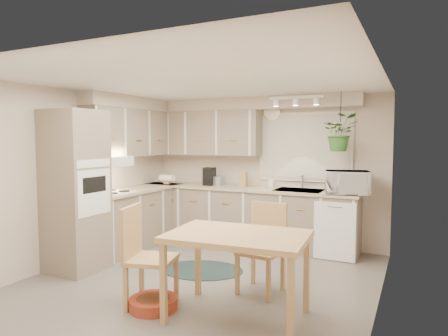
{
  "coord_description": "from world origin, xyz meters",
  "views": [
    {
      "loc": [
        2.32,
        -4.17,
        1.73
      ],
      "look_at": [
        0.03,
        0.55,
        1.34
      ],
      "focal_mm": 32.0,
      "sensor_mm": 36.0,
      "label": 1
    }
  ],
  "objects_px": {
    "dining_table": "(238,276)",
    "chair_back": "(261,249)",
    "pet_bed": "(153,303)",
    "microwave": "(347,180)",
    "chair_left": "(152,256)",
    "braided_rug": "(202,270)"
  },
  "relations": [
    {
      "from": "chair_back",
      "to": "pet_bed",
      "type": "height_order",
      "value": "chair_back"
    },
    {
      "from": "pet_bed",
      "to": "dining_table",
      "type": "bearing_deg",
      "value": 13.35
    },
    {
      "from": "dining_table",
      "to": "braided_rug",
      "type": "relative_size",
      "value": 1.22
    },
    {
      "from": "dining_table",
      "to": "chair_back",
      "type": "distance_m",
      "value": 0.7
    },
    {
      "from": "pet_bed",
      "to": "braided_rug",
      "type": "bearing_deg",
      "value": 95.95
    },
    {
      "from": "microwave",
      "to": "chair_back",
      "type": "bearing_deg",
      "value": -125.03
    },
    {
      "from": "braided_rug",
      "to": "pet_bed",
      "type": "distance_m",
      "value": 1.27
    },
    {
      "from": "dining_table",
      "to": "pet_bed",
      "type": "relative_size",
      "value": 2.66
    },
    {
      "from": "dining_table",
      "to": "microwave",
      "type": "distance_m",
      "value": 2.62
    },
    {
      "from": "chair_back",
      "to": "pet_bed",
      "type": "bearing_deg",
      "value": 53.31
    },
    {
      "from": "chair_left",
      "to": "chair_back",
      "type": "bearing_deg",
      "value": 118.52
    },
    {
      "from": "chair_back",
      "to": "microwave",
      "type": "relative_size",
      "value": 1.66
    },
    {
      "from": "chair_left",
      "to": "microwave",
      "type": "height_order",
      "value": "microwave"
    },
    {
      "from": "dining_table",
      "to": "chair_left",
      "type": "distance_m",
      "value": 0.93
    },
    {
      "from": "dining_table",
      "to": "pet_bed",
      "type": "bearing_deg",
      "value": -166.65
    },
    {
      "from": "dining_table",
      "to": "chair_back",
      "type": "relative_size",
      "value": 1.32
    },
    {
      "from": "chair_back",
      "to": "braided_rug",
      "type": "xyz_separation_m",
      "value": [
        -0.95,
        0.36,
        -0.49
      ]
    },
    {
      "from": "pet_bed",
      "to": "chair_back",
      "type": "bearing_deg",
      "value": 47.66
    },
    {
      "from": "braided_rug",
      "to": "pet_bed",
      "type": "relative_size",
      "value": 2.19
    },
    {
      "from": "pet_bed",
      "to": "microwave",
      "type": "distance_m",
      "value": 3.21
    },
    {
      "from": "dining_table",
      "to": "braided_rug",
      "type": "height_order",
      "value": "dining_table"
    },
    {
      "from": "microwave",
      "to": "chair_left",
      "type": "bearing_deg",
      "value": -135.21
    }
  ]
}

